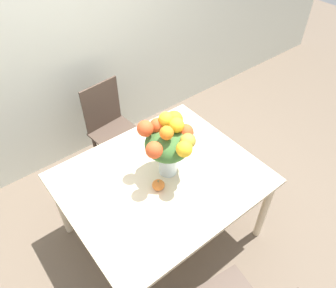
% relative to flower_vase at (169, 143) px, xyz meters
% --- Properties ---
extents(ground_plane, '(12.00, 12.00, 0.00)m').
position_rel_flower_vase_xyz_m(ground_plane, '(-0.08, -0.01, -1.03)').
color(ground_plane, brown).
extents(wall_back, '(8.00, 0.06, 2.70)m').
position_rel_flower_vase_xyz_m(wall_back, '(-0.08, 1.40, 0.32)').
color(wall_back, silver).
rests_on(wall_back, ground_plane).
extents(dining_table, '(1.40, 1.17, 0.73)m').
position_rel_flower_vase_xyz_m(dining_table, '(-0.08, -0.01, -0.37)').
color(dining_table, beige).
rests_on(dining_table, ground_plane).
extents(flower_vase, '(0.41, 0.40, 0.48)m').
position_rel_flower_vase_xyz_m(flower_vase, '(0.00, 0.00, 0.00)').
color(flower_vase, silver).
rests_on(flower_vase, dining_table).
extents(pumpkin, '(0.09, 0.09, 0.08)m').
position_rel_flower_vase_xyz_m(pumpkin, '(-0.16, -0.08, -0.26)').
color(pumpkin, orange).
rests_on(pumpkin, dining_table).
extents(dining_chair_near_window, '(0.46, 0.46, 0.94)m').
position_rel_flower_vase_xyz_m(dining_chair_near_window, '(0.05, 0.95, -0.54)').
color(dining_chair_near_window, '#47382D').
rests_on(dining_chair_near_window, ground_plane).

